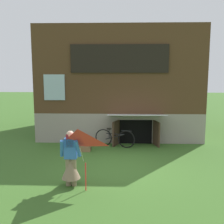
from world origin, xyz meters
TOP-DOWN VIEW (x-y plane):
  - ground_plane at (0.00, 0.00)m, footprint 60.00×60.00m
  - log_house at (-0.00, 5.70)m, footprint 7.45×6.52m
  - person at (-1.29, -1.55)m, footprint 0.61×0.52m
  - kite at (-1.00, -2.11)m, footprint 1.07×1.05m
  - bicycle_black at (-0.18, 2.42)m, footprint 1.67×0.50m
  - wooden_crate at (-1.40, 1.85)m, footprint 0.55×0.47m

SIDE VIEW (x-z plane):
  - ground_plane at x=0.00m, z-range 0.00..0.00m
  - wooden_crate at x=-1.40m, z-range 0.00..0.35m
  - bicycle_black at x=-0.18m, z-range -0.01..0.77m
  - person at x=-1.29m, z-range -0.13..1.45m
  - kite at x=-1.00m, z-range 0.49..2.12m
  - log_house at x=0.00m, z-range 0.00..5.13m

